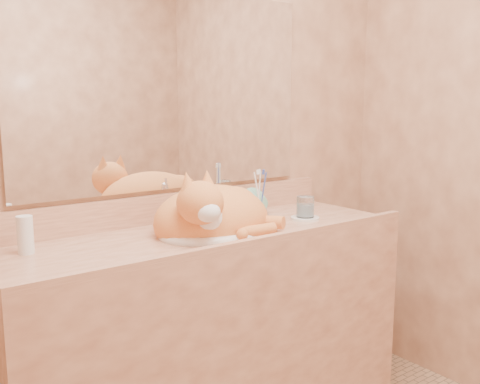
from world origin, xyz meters
TOP-DOWN VIEW (x-y plane):
  - wall_back at (0.00, 1.00)m, footprint 2.40×0.02m
  - vanity_counter at (0.00, 0.72)m, footprint 1.60×0.55m
  - mirror at (0.00, 0.99)m, footprint 1.30×0.02m
  - sink_basin at (0.02, 0.70)m, footprint 0.45×0.38m
  - faucet at (0.02, 0.87)m, footprint 0.06×0.12m
  - cat at (0.01, 0.70)m, footprint 0.47×0.39m
  - soap_dispenser at (0.08, 0.81)m, footprint 0.10×0.10m
  - toothbrush_cup at (0.34, 0.82)m, footprint 0.15×0.15m
  - toothbrushes at (0.34, 0.82)m, footprint 0.03×0.03m
  - saucer at (0.47, 0.68)m, footprint 0.12×0.12m
  - water_glass at (0.47, 0.68)m, footprint 0.07×0.07m
  - lotion_bottle at (-0.63, 0.85)m, footprint 0.05×0.05m

SIDE VIEW (x-z plane):
  - vanity_counter at x=0.00m, z-range 0.00..0.85m
  - saucer at x=0.47m, z-range 0.85..0.86m
  - water_glass at x=0.47m, z-range 0.86..0.95m
  - toothbrush_cup at x=0.34m, z-range 0.85..0.96m
  - lotion_bottle at x=-0.63m, z-range 0.85..0.98m
  - sink_basin at x=0.02m, z-range 0.85..0.99m
  - faucet at x=0.02m, z-range 0.85..1.01m
  - cat at x=0.01m, z-range 0.80..1.06m
  - soap_dispenser at x=0.08m, z-range 0.85..1.02m
  - toothbrushes at x=0.34m, z-range 0.87..1.08m
  - wall_back at x=0.00m, z-range 0.00..2.50m
  - mirror at x=0.00m, z-range 0.99..1.79m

